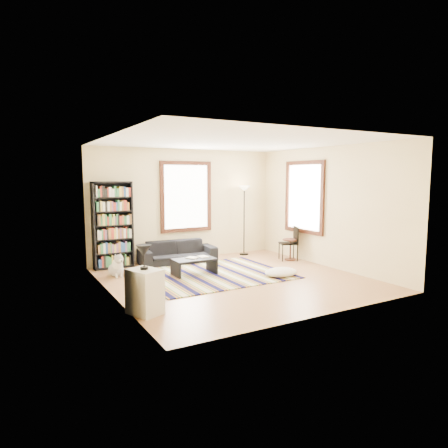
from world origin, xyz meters
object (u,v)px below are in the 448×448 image
floor_lamp (244,221)px  white_cabinet (145,292)px  dog (116,265)px  coffee_table (194,267)px  folding_chair (288,243)px  floor_cushion (281,272)px  sofa (178,252)px  side_table (290,250)px  bookshelf (113,225)px

floor_lamp → white_cabinet: 5.07m
floor_lamp → dog: bearing=-169.1°
coffee_table → folding_chair: 2.76m
coffee_table → floor_lamp: bearing=33.0°
floor_cushion → folding_chair: 1.76m
coffee_table → folding_chair: (2.74, 0.24, 0.25)m
sofa → floor_cushion: (1.39, -2.31, -0.18)m
folding_chair → dog: 4.27m
side_table → dog: size_ratio=1.09×
folding_chair → white_cabinet: folding_chair is taller
bookshelf → folding_chair: 4.32m
sofa → dog: (-1.67, -0.60, -0.02)m
white_cabinet → side_table: bearing=3.1°
coffee_table → side_table: (2.79, 0.21, 0.09)m
sofa → bookshelf: bearing=174.6°
floor_lamp → folding_chair: bearing=-62.7°
white_cabinet → folding_chair: bearing=3.6°
floor_cushion → white_cabinet: white_cabinet is taller
coffee_table → white_cabinet: bearing=-132.7°
sofa → floor_cushion: sofa is taller
floor_cushion → floor_lamp: 2.62m
bookshelf → coffee_table: bearing=-49.6°
sofa → coffee_table: 1.31m
bookshelf → floor_cushion: bookshelf is taller
white_cabinet → dog: white_cabinet is taller
floor_lamp → floor_cushion: bearing=-103.8°
dog → white_cabinet: bearing=-103.3°
bookshelf → dog: (-0.18, -0.87, -0.75)m
side_table → white_cabinet: size_ratio=0.77×
bookshelf → dog: size_ratio=4.05×
coffee_table → dog: 1.66m
side_table → dog: 4.32m
floor_lamp → white_cabinet: bearing=-139.9°
side_table → folding_chair: folding_chair is taller
white_cabinet → sofa: bearing=37.7°
floor_lamp → dog: (-3.65, -0.70, -0.68)m
sofa → bookshelf: size_ratio=0.93×
sofa → white_cabinet: bearing=-115.9°
side_table → white_cabinet: white_cabinet is taller
folding_chair → white_cabinet: bearing=-131.2°
floor_cushion → white_cabinet: bearing=-165.7°
bookshelf → side_table: bearing=-18.1°
dog → sofa: bearing=11.1°
floor_lamp → coffee_table: bearing=-147.0°
floor_cushion → dog: dog is taller
bookshelf → dog: bearing=-101.4°
sofa → white_cabinet: 3.66m
white_cabinet → dog: 2.55m
bookshelf → floor_lamp: bookshelf is taller
side_table → folding_chair: 0.17m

